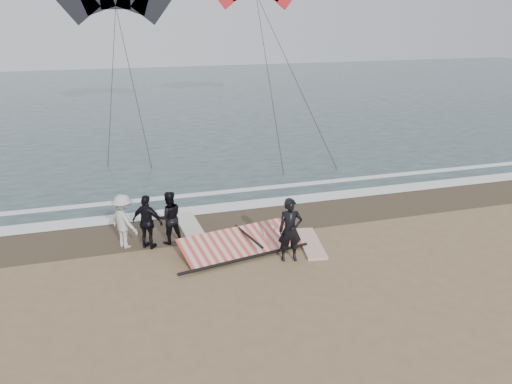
# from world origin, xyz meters

# --- Properties ---
(ground) EXTENTS (120.00, 120.00, 0.00)m
(ground) POSITION_xyz_m (0.00, 0.00, 0.00)
(ground) COLOR #8C704C
(ground) RESTS_ON ground
(sea) EXTENTS (120.00, 54.00, 0.02)m
(sea) POSITION_xyz_m (0.00, 33.00, 0.01)
(sea) COLOR #233838
(sea) RESTS_ON ground
(wet_sand) EXTENTS (120.00, 2.80, 0.01)m
(wet_sand) POSITION_xyz_m (0.00, 4.50, 0.01)
(wet_sand) COLOR #4C3D2B
(wet_sand) RESTS_ON ground
(foam_near) EXTENTS (120.00, 0.90, 0.01)m
(foam_near) POSITION_xyz_m (0.00, 5.90, 0.03)
(foam_near) COLOR white
(foam_near) RESTS_ON sea
(foam_far) EXTENTS (120.00, 0.45, 0.01)m
(foam_far) POSITION_xyz_m (0.00, 7.60, 0.03)
(foam_far) COLOR white
(foam_far) RESTS_ON sea
(man_main) EXTENTS (0.78, 0.59, 1.95)m
(man_main) POSITION_xyz_m (0.26, 1.19, 0.97)
(man_main) COLOR black
(man_main) RESTS_ON ground
(board_white) EXTENTS (1.01, 2.30, 0.09)m
(board_white) POSITION_xyz_m (1.26, 1.98, 0.04)
(board_white) COLOR silver
(board_white) RESTS_ON ground
(board_cream) EXTENTS (0.78, 2.50, 0.10)m
(board_cream) POSITION_xyz_m (-2.22, 4.40, 0.05)
(board_cream) COLOR beige
(board_cream) RESTS_ON ground
(trio_cluster) EXTENTS (2.44, 1.42, 1.77)m
(trio_cluster) POSITION_xyz_m (-3.79, 3.41, 0.88)
(trio_cluster) COLOR black
(trio_cluster) RESTS_ON ground
(sail_rig) EXTENTS (4.22, 2.36, 0.50)m
(sail_rig) POSITION_xyz_m (-1.10, 2.36, 0.19)
(sail_rig) COLOR black
(sail_rig) RESTS_ON ground
(kite_dark) EXTENTS (8.20, 6.19, 14.23)m
(kite_dark) POSITION_xyz_m (-3.41, 23.89, 7.63)
(kite_dark) COLOR black
(kite_dark) RESTS_ON ground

